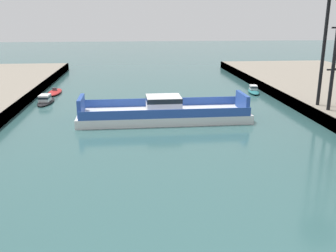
{
  "coord_description": "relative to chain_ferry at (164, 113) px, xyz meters",
  "views": [
    {
      "loc": [
        -3.59,
        -8.71,
        13.12
      ],
      "look_at": [
        0.0,
        29.28,
        2.0
      ],
      "focal_mm": 40.48,
      "sensor_mm": 36.0,
      "label": 1
    }
  ],
  "objects": [
    {
      "name": "moored_boat_far_left",
      "position": [
        -17.56,
        11.56,
        -0.46
      ],
      "size": [
        2.42,
        6.55,
        1.42
      ],
      "color": "black",
      "rests_on": "ground"
    },
    {
      "name": "moored_boat_near_left",
      "position": [
        17.29,
        16.4,
        -0.5
      ],
      "size": [
        2.3,
        5.28,
        1.36
      ],
      "color": "#237075",
      "rests_on": "ground"
    },
    {
      "name": "moored_boat_far_right",
      "position": [
        -17.56,
        19.12,
        -0.7
      ],
      "size": [
        2.24,
        6.39,
        1.08
      ],
      "color": "red",
      "rests_on": "ground"
    },
    {
      "name": "chain_ferry",
      "position": [
        0.0,
        0.0,
        0.0
      ],
      "size": [
        22.16,
        7.22,
        3.3
      ],
      "color": "silver",
      "rests_on": "ground"
    }
  ]
}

